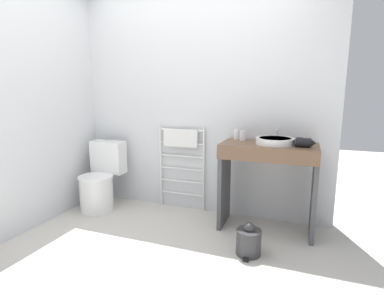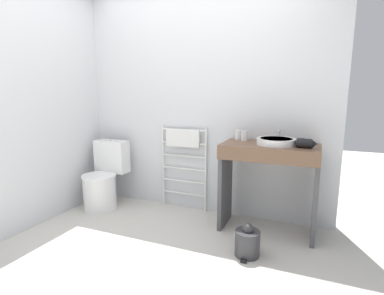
# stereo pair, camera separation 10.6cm
# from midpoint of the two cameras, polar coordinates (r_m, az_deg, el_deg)

# --- Properties ---
(ground_plane) EXTENTS (12.00, 12.00, 0.00)m
(ground_plane) POSITION_cam_midpoint_polar(r_m,az_deg,el_deg) (2.60, -11.47, -21.65)
(ground_plane) COLOR beige
(wall_back) EXTENTS (3.01, 0.12, 2.48)m
(wall_back) POSITION_cam_midpoint_polar(r_m,az_deg,el_deg) (3.45, 0.05, 8.34)
(wall_back) COLOR silver
(wall_back) RESTS_ON ground_plane
(wall_side) EXTENTS (0.12, 1.97, 2.48)m
(wall_side) POSITION_cam_midpoint_polar(r_m,az_deg,el_deg) (3.65, -26.28, 7.38)
(wall_side) COLOR silver
(wall_side) RESTS_ON ground_plane
(toilet) EXTENTS (0.41, 0.55, 0.80)m
(toilet) POSITION_cam_midpoint_polar(r_m,az_deg,el_deg) (3.75, -17.80, -6.06)
(toilet) COLOR white
(toilet) RESTS_ON ground_plane
(towel_radiator) EXTENTS (0.57, 0.06, 0.98)m
(towel_radiator) POSITION_cam_midpoint_polar(r_m,az_deg,el_deg) (3.47, -2.97, -0.56)
(towel_radiator) COLOR white
(towel_radiator) RESTS_ON ground_plane
(vanity_counter) EXTENTS (0.91, 0.48, 0.88)m
(vanity_counter) POSITION_cam_midpoint_polar(r_m,az_deg,el_deg) (3.02, 13.21, -4.80)
(vanity_counter) COLOR brown
(vanity_counter) RESTS_ON ground_plane
(sink_basin) EXTENTS (0.36, 0.36, 0.06)m
(sink_basin) POSITION_cam_midpoint_polar(r_m,az_deg,el_deg) (2.96, 14.55, 1.24)
(sink_basin) COLOR white
(sink_basin) RESTS_ON vanity_counter
(faucet) EXTENTS (0.02, 0.10, 0.12)m
(faucet) POSITION_cam_midpoint_polar(r_m,az_deg,el_deg) (3.14, 14.96, 2.61)
(faucet) COLOR silver
(faucet) RESTS_ON vanity_counter
(cup_near_wall) EXTENTS (0.06, 0.06, 0.10)m
(cup_near_wall) POSITION_cam_midpoint_polar(r_m,az_deg,el_deg) (3.19, 7.55, 2.46)
(cup_near_wall) COLOR white
(cup_near_wall) RESTS_ON vanity_counter
(cup_near_edge) EXTENTS (0.06, 0.06, 0.10)m
(cup_near_edge) POSITION_cam_midpoint_polar(r_m,az_deg,el_deg) (3.13, 8.66, 2.28)
(cup_near_edge) COLOR white
(cup_near_edge) RESTS_ON vanity_counter
(hair_dryer) EXTENTS (0.18, 0.17, 0.09)m
(hair_dryer) POSITION_cam_midpoint_polar(r_m,az_deg,el_deg) (2.88, 19.60, 0.92)
(hair_dryer) COLOR black
(hair_dryer) RESTS_ON vanity_counter
(trash_bin) EXTENTS (0.21, 0.25, 0.29)m
(trash_bin) POSITION_cam_midpoint_polar(r_m,az_deg,el_deg) (2.71, 9.59, -17.16)
(trash_bin) COLOR #333335
(trash_bin) RESTS_ON ground_plane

